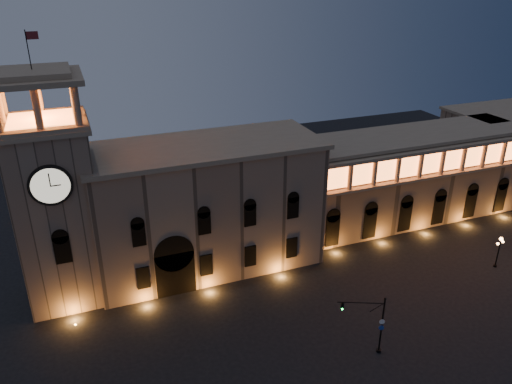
# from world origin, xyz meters

# --- Properties ---
(ground) EXTENTS (160.00, 160.00, 0.00)m
(ground) POSITION_xyz_m (0.00, 0.00, 0.00)
(ground) COLOR black
(ground) RESTS_ON ground
(government_building) EXTENTS (30.80, 12.80, 17.60)m
(government_building) POSITION_xyz_m (-2.08, 21.93, 8.77)
(government_building) COLOR #826855
(government_building) RESTS_ON ground
(clock_tower) EXTENTS (9.80, 9.80, 32.40)m
(clock_tower) POSITION_xyz_m (-20.50, 20.98, 12.50)
(clock_tower) COLOR #826855
(clock_tower) RESTS_ON ground
(colonnade_wing) EXTENTS (40.60, 11.50, 14.50)m
(colonnade_wing) POSITION_xyz_m (32.00, 23.92, 7.33)
(colonnade_wing) COLOR #7D6350
(colonnade_wing) RESTS_ON ground
(secondary_building) EXTENTS (20.00, 12.00, 14.00)m
(secondary_building) POSITION_xyz_m (58.00, 30.00, 7.00)
(secondary_building) COLOR #7D6350
(secondary_building) RESTS_ON ground
(traffic_light) EXTENTS (4.77, 2.34, 7.10)m
(traffic_light) POSITION_xyz_m (9.24, -1.91, 3.73)
(traffic_light) COLOR black
(traffic_light) RESTS_ON ground
(street_lamp_near) EXTENTS (1.61, 0.53, 4.68)m
(street_lamp_near) POSITION_xyz_m (34.91, 6.25, 2.79)
(street_lamp_near) COLOR black
(street_lamp_near) RESTS_ON ground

